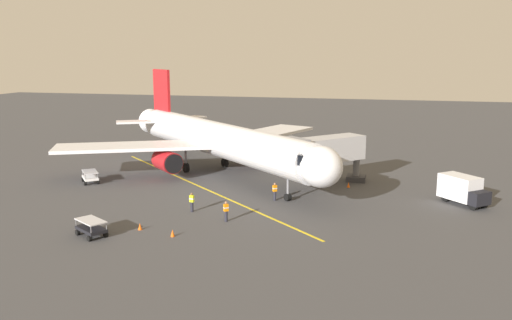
# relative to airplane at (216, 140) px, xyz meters

# --- Properties ---
(ground_plane) EXTENTS (220.00, 220.00, 0.00)m
(ground_plane) POSITION_rel_airplane_xyz_m (0.35, 1.16, -4.00)
(ground_plane) COLOR #424244
(apron_lead_in_line) EXTENTS (29.56, 27.30, 0.01)m
(apron_lead_in_line) POSITION_rel_airplane_xyz_m (-0.21, 6.19, -4.00)
(apron_lead_in_line) COLOR yellow
(apron_lead_in_line) RESTS_ON ground
(airplane) EXTENTS (33.40, 32.71, 11.50)m
(airplane) POSITION_rel_airplane_xyz_m (0.00, 0.00, 0.00)
(airplane) COLOR white
(airplane) RESTS_ON ground
(jet_bridge) EXTENTS (9.23, 9.73, 5.40)m
(jet_bridge) POSITION_rel_airplane_xyz_m (-11.93, 3.71, -0.24)
(jet_bridge) COLOR #B7B7BC
(jet_bridge) RESTS_ON ground
(ground_crew_marshaller) EXTENTS (0.47, 0.45, 1.71)m
(ground_crew_marshaller) POSITION_rel_airplane_xyz_m (-8.92, 9.55, -3.12)
(ground_crew_marshaller) COLOR #23232D
(ground_crew_marshaller) RESTS_ON ground
(ground_crew_wing_walker) EXTENTS (0.44, 0.31, 1.71)m
(ground_crew_wing_walker) POSITION_rel_airplane_xyz_m (-2.70, 14.94, -3.12)
(ground_crew_wing_walker) COLOR #23232D
(ground_crew_wing_walker) RESTS_ON ground
(ground_crew_loader) EXTENTS (0.46, 0.45, 1.71)m
(ground_crew_loader) POSITION_rel_airplane_xyz_m (-6.43, 16.87, -3.12)
(ground_crew_loader) COLOR #23232D
(ground_crew_loader) RESTS_ON ground
(baggage_cart_near_nose) EXTENTS (2.73, 2.90, 1.27)m
(baggage_cart_near_nose) POSITION_rel_airplane_xyz_m (11.75, 7.49, -3.35)
(baggage_cart_near_nose) COLOR white
(baggage_cart_near_nose) RESTS_ON ground
(baggage_cart_portside) EXTENTS (2.95, 2.56, 1.27)m
(baggage_cart_portside) POSITION_rel_airplane_xyz_m (2.36, 22.90, -3.35)
(baggage_cart_portside) COLOR black
(baggage_cart_portside) RESTS_ON ground
(box_truck_starboard_side) EXTENTS (4.52, 4.73, 2.62)m
(box_truck_starboard_side) POSITION_rel_airplane_xyz_m (-25.88, 6.55, -2.62)
(box_truck_starboard_side) COLOR black
(box_truck_starboard_side) RESTS_ON ground
(safety_cone_nose_left) EXTENTS (0.32, 0.32, 0.55)m
(safety_cone_nose_left) POSITION_rel_airplane_xyz_m (-15.21, 2.69, -3.73)
(safety_cone_nose_left) COLOR #F2590F
(safety_cone_nose_left) RESTS_ON ground
(safety_cone_nose_right) EXTENTS (0.32, 0.32, 0.55)m
(safety_cone_nose_right) POSITION_rel_airplane_xyz_m (-3.64, 21.47, -3.73)
(safety_cone_nose_right) COLOR #F2590F
(safety_cone_nose_right) RESTS_ON ground
(safety_cone_wing_port) EXTENTS (0.32, 0.32, 0.55)m
(safety_cone_wing_port) POSITION_rel_airplane_xyz_m (-0.52, 20.61, -3.73)
(safety_cone_wing_port) COLOR #F2590F
(safety_cone_wing_port) RESTS_ON ground
(safety_cone_wing_starboard) EXTENTS (0.32, 0.32, 0.55)m
(safety_cone_wing_starboard) POSITION_rel_airplane_xyz_m (-24.26, 1.48, -3.73)
(safety_cone_wing_starboard) COLOR #F2590F
(safety_cone_wing_starboard) RESTS_ON ground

